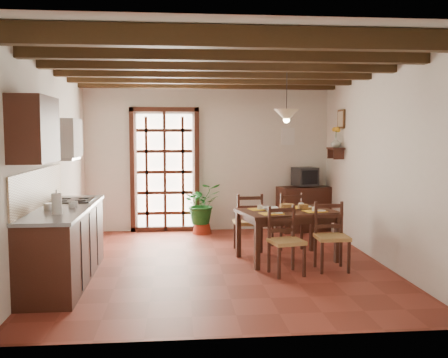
{
  "coord_description": "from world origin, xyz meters",
  "views": [
    {
      "loc": [
        -0.57,
        -6.74,
        1.81
      ],
      "look_at": [
        0.1,
        0.4,
        1.15
      ],
      "focal_mm": 40.0,
      "sensor_mm": 36.0,
      "label": 1
    }
  ],
  "objects": [
    {
      "name": "dining_table",
      "position": [
        0.98,
        0.16,
        0.62
      ],
      "size": [
        1.47,
        1.12,
        0.72
      ],
      "rotation": [
        0.0,
        0.0,
        0.23
      ],
      "color": "#381C12",
      "rests_on": "ground_plane"
    },
    {
      "name": "range_hood",
      "position": [
        -2.05,
        -0.05,
        1.73
      ],
      "size": [
        0.38,
        0.6,
        0.54
      ],
      "color": "white",
      "rests_on": "room_shell"
    },
    {
      "name": "fuse_box",
      "position": [
        1.5,
        2.48,
        1.75
      ],
      "size": [
        0.25,
        0.03,
        0.32
      ],
      "primitive_type": "cube",
      "color": "white",
      "rests_on": "room_shell"
    },
    {
      "name": "framed_picture",
      "position": [
        2.22,
        1.6,
        2.05
      ],
      "size": [
        0.03,
        0.32,
        0.32
      ],
      "color": "brown",
      "rests_on": "room_shell"
    },
    {
      "name": "ceiling_beams",
      "position": [
        0.0,
        0.0,
        2.69
      ],
      "size": [
        4.5,
        4.34,
        0.2
      ],
      "color": "black",
      "rests_on": "room_shell"
    },
    {
      "name": "table_setting",
      "position": [
        0.98,
        0.16,
        0.71
      ],
      "size": [
        0.96,
        0.64,
        0.09
      ],
      "rotation": [
        0.0,
        0.0,
        0.23
      ],
      "color": "yellow",
      "rests_on": "dining_table"
    },
    {
      "name": "shelf_vase",
      "position": [
        2.14,
        1.6,
        1.65
      ],
      "size": [
        0.15,
        0.15,
        0.15
      ],
      "primitive_type": "imported",
      "color": "#B2BFB2",
      "rests_on": "wall_shelf"
    },
    {
      "name": "crt_tv",
      "position": [
        1.77,
        2.22,
        1.01
      ],
      "size": [
        0.48,
        0.46,
        0.34
      ],
      "rotation": [
        0.0,
        0.0,
        0.28
      ],
      "color": "black",
      "rests_on": "sideboard"
    },
    {
      "name": "potted_plant",
      "position": [
        -0.14,
        2.15,
        0.57
      ],
      "size": [
        2.04,
        1.87,
        1.92
      ],
      "primitive_type": "imported",
      "rotation": [
        0.0,
        0.0,
        0.26
      ],
      "color": "#144C19",
      "rests_on": "ground_plane"
    },
    {
      "name": "table_bowl",
      "position": [
        0.74,
        0.15,
        0.74
      ],
      "size": [
        0.24,
        0.24,
        0.05
      ],
      "primitive_type": "imported",
      "rotation": [
        0.0,
        0.0,
        0.13
      ],
      "color": "white",
      "rests_on": "dining_table"
    },
    {
      "name": "kitchen_counter",
      "position": [
        -1.96,
        -0.6,
        0.47
      ],
      "size": [
        0.64,
        2.25,
        1.38
      ],
      "color": "#351910",
      "rests_on": "ground_plane"
    },
    {
      "name": "chair_far_left",
      "position": [
        0.5,
        0.74,
        0.28
      ],
      "size": [
        0.43,
        0.41,
        0.9
      ],
      "rotation": [
        0.0,
        0.0,
        3.18
      ],
      "color": "#AF874A",
      "rests_on": "ground_plane"
    },
    {
      "name": "counter_items",
      "position": [
        -1.95,
        -0.51,
        0.96
      ],
      "size": [
        0.5,
        1.43,
        0.25
      ],
      "color": "black",
      "rests_on": "kitchen_counter"
    },
    {
      "name": "chair_near_left",
      "position": [
        0.81,
        -0.57,
        0.27
      ],
      "size": [
        0.48,
        0.46,
        0.87
      ],
      "rotation": [
        0.0,
        0.0,
        0.22
      ],
      "color": "#AF874A",
      "rests_on": "ground_plane"
    },
    {
      "name": "pendant_lamp",
      "position": [
        0.98,
        0.26,
        2.08
      ],
      "size": [
        0.36,
        0.36,
        0.84
      ],
      "color": "black",
      "rests_on": "room_shell"
    },
    {
      "name": "shelf_flowers",
      "position": [
        2.14,
        1.6,
        1.86
      ],
      "size": [
        0.14,
        0.14,
        0.36
      ],
      "color": "yellow",
      "rests_on": "shelf_vase"
    },
    {
      "name": "sideboard",
      "position": [
        1.77,
        2.23,
        0.41
      ],
      "size": [
        1.04,
        0.63,
        0.82
      ],
      "primitive_type": "cube",
      "rotation": [
        0.0,
        0.0,
        0.21
      ],
      "color": "#351910",
      "rests_on": "ground_plane"
    },
    {
      "name": "plant_pot",
      "position": [
        -0.14,
        2.15,
        0.11
      ],
      "size": [
        0.35,
        0.35,
        0.21
      ],
      "primitive_type": "cone",
      "color": "maroon",
      "rests_on": "ground_plane"
    },
    {
      "name": "room_shell",
      "position": [
        0.0,
        0.0,
        1.82
      ],
      "size": [
        4.52,
        5.02,
        2.81
      ],
      "color": "silver",
      "rests_on": "ground_plane"
    },
    {
      "name": "chair_far_right",
      "position": [
        1.15,
        0.89,
        0.28
      ],
      "size": [
        0.49,
        0.47,
        0.89
      ],
      "rotation": [
        0.0,
        0.0,
        3.37
      ],
      "color": "#AF874A",
      "rests_on": "ground_plane"
    },
    {
      "name": "wall_shelf",
      "position": [
        2.14,
        1.6,
        1.51
      ],
      "size": [
        0.2,
        0.42,
        0.2
      ],
      "color": "#351910",
      "rests_on": "room_shell"
    },
    {
      "name": "chair_near_right",
      "position": [
        1.45,
        -0.42,
        0.28
      ],
      "size": [
        0.42,
        0.4,
        0.89
      ],
      "rotation": [
        0.0,
        0.0,
        -0.01
      ],
      "color": "#AF874A",
      "rests_on": "ground_plane"
    },
    {
      "name": "ground_plane",
      "position": [
        0.0,
        0.0,
        0.0
      ],
      "size": [
        5.0,
        5.0,
        0.0
      ],
      "primitive_type": "plane",
      "color": "maroon"
    },
    {
      "name": "upper_cabinet",
      "position": [
        -2.08,
        -1.3,
        1.85
      ],
      "size": [
        0.35,
        0.8,
        0.7
      ],
      "primitive_type": "cube",
      "color": "#351910",
      "rests_on": "room_shell"
    },
    {
      "name": "french_door",
      "position": [
        -0.8,
        2.45,
        1.18
      ],
      "size": [
        1.26,
        0.11,
        2.32
      ],
      "color": "white",
      "rests_on": "ground_plane"
    }
  ]
}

